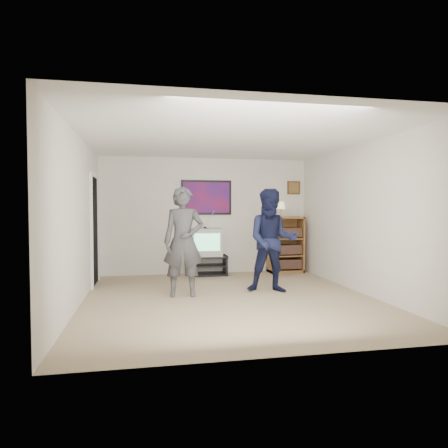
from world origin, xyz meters
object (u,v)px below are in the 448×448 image
object	(u,v)px
crt_television	(205,242)
bookshelf	(286,245)
person_tall	(183,242)
media_stand	(207,265)
person_short	(272,241)

from	to	relation	value
crt_television	bookshelf	size ratio (longest dim) A/B	0.56
crt_television	person_tall	size ratio (longest dim) A/B	0.39
media_stand	bookshelf	world-z (taller)	bookshelf
media_stand	person_tall	xyz separation A→B (m)	(-0.68, -1.89, 0.68)
person_short	media_stand	bearing A→B (deg)	129.28
person_tall	person_short	distance (m)	1.50
crt_television	media_stand	bearing A→B (deg)	2.85
bookshelf	person_short	world-z (taller)	person_short
crt_television	person_tall	xyz separation A→B (m)	(-0.63, -1.89, 0.18)
media_stand	crt_television	bearing A→B (deg)	-179.12
crt_television	person_tall	world-z (taller)	person_tall
media_stand	person_tall	size ratio (longest dim) A/B	0.48
media_stand	person_short	size ratio (longest dim) A/B	0.48
media_stand	bookshelf	bearing A→B (deg)	2.51
person_tall	person_short	world-z (taller)	person_tall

